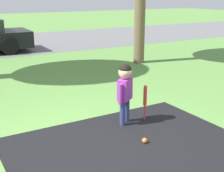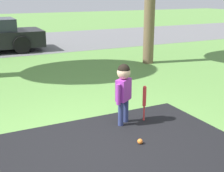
% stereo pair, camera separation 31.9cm
% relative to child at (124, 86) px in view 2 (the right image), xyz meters
% --- Properties ---
extents(ground_plane, '(60.00, 60.00, 0.00)m').
position_rel_child_xyz_m(ground_plane, '(-0.80, -0.54, -0.63)').
color(ground_plane, '#5B8C42').
extents(child, '(0.34, 0.27, 0.98)m').
position_rel_child_xyz_m(child, '(0.00, 0.00, 0.00)').
color(child, navy).
rests_on(child, ground).
extents(baseball_bat, '(0.06, 0.06, 0.60)m').
position_rel_child_xyz_m(baseball_bat, '(0.36, -0.04, -0.25)').
color(baseball_bat, red).
rests_on(baseball_bat, ground).
extents(sports_ball, '(0.08, 0.08, 0.08)m').
position_rel_child_xyz_m(sports_ball, '(-0.13, -0.72, -0.60)').
color(sports_ball, orange).
rests_on(sports_ball, ground).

